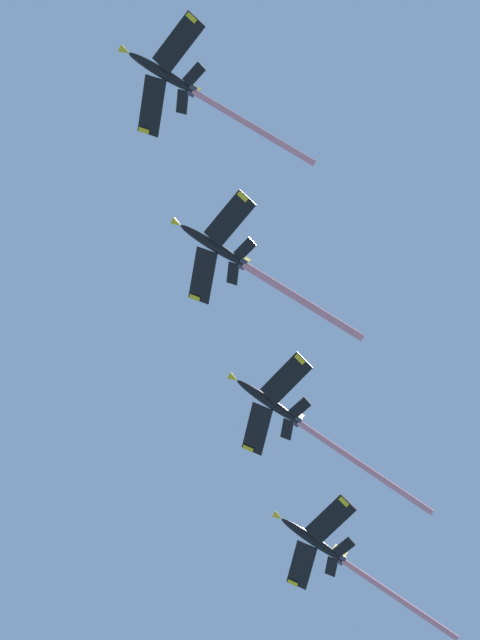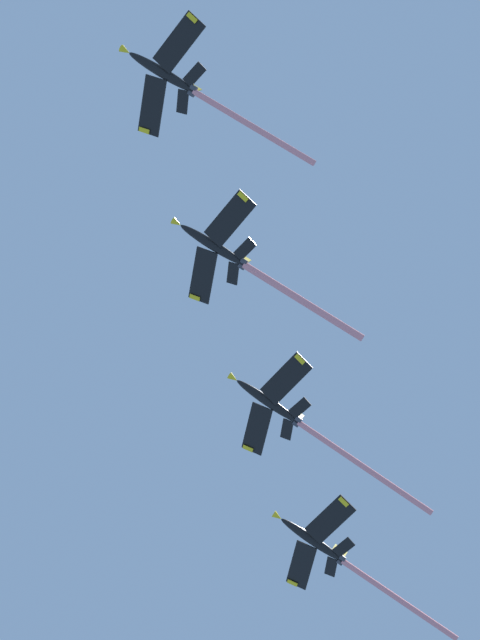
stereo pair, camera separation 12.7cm
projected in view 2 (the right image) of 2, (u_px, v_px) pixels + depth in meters
The scene contains 4 objects.
jet_lead at pixel (187, 87), 155.59m from camera, with size 20.00×32.10×15.61m.
jet_second at pixel (244, 265), 160.26m from camera, with size 20.02×32.14×15.80m.
jet_third at pixel (297, 421), 165.34m from camera, with size 19.96×35.02×17.38m.
jet_fourth at pixel (336, 556), 169.53m from camera, with size 20.00×32.13×15.79m.
Camera 2 is at (-32.50, 25.14, 1.97)m, focal length 58.39 mm.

